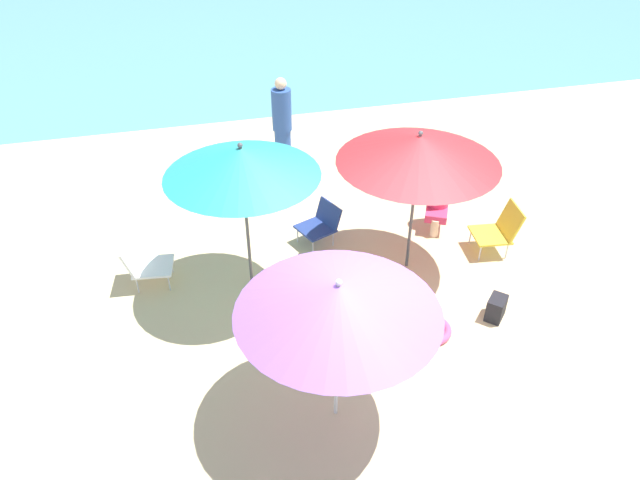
{
  "coord_description": "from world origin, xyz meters",
  "views": [
    {
      "loc": [
        -1.96,
        -4.46,
        4.94
      ],
      "look_at": [
        -0.47,
        1.33,
        0.7
      ],
      "focal_mm": 32.72,
      "sensor_mm": 36.0,
      "label": 1
    }
  ],
  "objects": [
    {
      "name": "umbrella_purple",
      "position": [
        -0.84,
        -0.74,
        1.55
      ],
      "size": [
        1.89,
        1.89,
        1.77
      ],
      "color": "silver",
      "rests_on": "ground_plane"
    },
    {
      "name": "person_a",
      "position": [
        -0.12,
        0.13,
        0.5
      ],
      "size": [
        0.57,
        0.53,
        0.99
      ],
      "rotation": [
        0.0,
        0.0,
        2.5
      ],
      "color": "silver",
      "rests_on": "ground_plane"
    },
    {
      "name": "umbrella_teal",
      "position": [
        -1.36,
        1.43,
        1.87
      ],
      "size": [
        1.81,
        1.81,
        2.1
      ],
      "color": "#4C4C51",
      "rests_on": "ground_plane"
    },
    {
      "name": "beach_chair_c",
      "position": [
        -0.23,
        2.24,
        0.33
      ],
      "size": [
        0.67,
        0.64,
        0.59
      ],
      "rotation": [
        0.0,
        0.0,
        -2.76
      ],
      "color": "navy",
      "rests_on": "ground_plane"
    },
    {
      "name": "beach_chair_b",
      "position": [
        -2.69,
        1.9,
        0.34
      ],
      "size": [
        0.65,
        0.55,
        0.64
      ],
      "rotation": [
        0.0,
        0.0,
        -0.13
      ],
      "color": "white",
      "rests_on": "ground_plane"
    },
    {
      "name": "umbrella_red",
      "position": [
        0.78,
        1.4,
        1.77
      ],
      "size": [
        2.02,
        2.02,
        2.01
      ],
      "color": "#4C4C51",
      "rests_on": "ground_plane"
    },
    {
      "name": "person_c",
      "position": [
        -0.35,
        4.31,
        0.88
      ],
      "size": [
        0.32,
        0.32,
        1.74
      ],
      "rotation": [
        0.0,
        0.0,
        4.95
      ],
      "color": "#2D519E",
      "rests_on": "ground_plane"
    },
    {
      "name": "person_b",
      "position": [
        1.56,
        2.23,
        0.49
      ],
      "size": [
        0.46,
        0.55,
        0.95
      ],
      "rotation": [
        0.0,
        0.0,
        4.24
      ],
      "color": "#DB3866",
      "rests_on": "ground_plane"
    },
    {
      "name": "beach_chair_a",
      "position": [
        2.14,
        1.42,
        0.37
      ],
      "size": [
        0.64,
        0.57,
        0.71
      ],
      "rotation": [
        0.0,
        0.0,
        -3.27
      ],
      "color": "gold",
      "rests_on": "ground_plane"
    },
    {
      "name": "beach_bag",
      "position": [
        1.45,
        0.15,
        0.15
      ],
      "size": [
        0.33,
        0.33,
        0.3
      ],
      "primitive_type": "cube",
      "rotation": [
        0.0,
        0.0,
        0.79
      ],
      "color": "black",
      "rests_on": "ground_plane"
    },
    {
      "name": "swim_ring",
      "position": [
        0.56,
        0.11,
        0.04
      ],
      "size": [
        0.54,
        0.54,
        0.09
      ],
      "primitive_type": "torus",
      "color": "#E54C7F",
      "rests_on": "ground_plane"
    },
    {
      "name": "sea_water",
      "position": [
        0.0,
        14.83,
        0.0
      ],
      "size": [
        40.0,
        16.0,
        0.01
      ],
      "primitive_type": "cube",
      "color": "#5693A3",
      "rests_on": "ground_plane"
    },
    {
      "name": "ground_plane",
      "position": [
        0.0,
        0.0,
        0.0
      ],
      "size": [
        40.0,
        40.0,
        0.0
      ],
      "primitive_type": "plane",
      "color": "#D3BC8C"
    }
  ]
}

